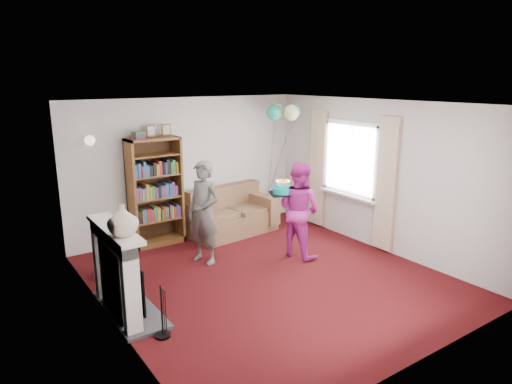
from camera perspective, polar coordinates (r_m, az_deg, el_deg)
ground at (r=6.76m, az=1.60°, el=-10.67°), size 5.00×5.00×0.00m
wall_back at (r=8.45m, az=-8.45°, el=3.15°), size 4.50×0.02×2.50m
wall_left at (r=5.37m, az=-18.21°, el=-3.75°), size 0.02×5.00×2.50m
wall_right at (r=7.86m, az=15.10°, el=1.99°), size 0.02×5.00×2.50m
ceiling at (r=6.15m, az=1.76°, el=11.04°), size 4.50×5.00×0.01m
fireplace at (r=5.85m, az=-16.57°, el=-9.90°), size 0.55×1.80×1.12m
window_bay at (r=8.22m, az=11.67°, el=2.38°), size 0.14×2.02×2.20m
wall_sconce at (r=7.61m, az=-20.07°, el=6.07°), size 0.16×0.23×0.16m
bookcase at (r=8.03m, az=-12.57°, el=-0.05°), size 0.88×0.42×2.07m
sofa at (r=8.57m, az=-3.27°, el=-2.94°), size 1.61×0.85×0.85m
wicker_basket at (r=7.07m, az=-17.76°, el=-8.91°), size 0.36×0.36×0.33m
person_striped at (r=7.10m, az=-6.55°, el=-2.55°), size 0.57×0.69×1.62m
person_magenta at (r=7.36m, az=5.40°, el=-2.18°), size 0.74×0.87×1.55m
birthday_cake at (r=7.23m, az=3.38°, el=0.25°), size 0.40×0.40×0.22m
balloons at (r=8.53m, az=3.49°, el=9.96°), size 0.73×0.73×1.71m
mantel_vase at (r=5.26m, az=-16.32°, el=-3.38°), size 0.36×0.36×0.36m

